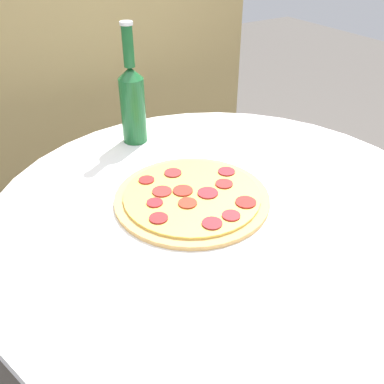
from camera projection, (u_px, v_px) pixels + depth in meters
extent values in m
cylinder|color=white|center=(219.00, 323.00, 1.09)|extent=(0.10, 0.10, 0.68)
cylinder|color=white|center=(224.00, 211.00, 0.90)|extent=(0.98, 0.98, 0.02)
cube|color=tan|center=(92.00, 100.00, 1.44)|extent=(1.22, 0.04, 1.42)
cylinder|color=tan|center=(192.00, 198.00, 0.91)|extent=(0.33, 0.33, 0.01)
cylinder|color=#E0BC4C|center=(192.00, 195.00, 0.90)|extent=(0.29, 0.29, 0.01)
cylinder|color=maroon|center=(224.00, 184.00, 0.93)|extent=(0.04, 0.04, 0.00)
cylinder|color=maroon|center=(173.00, 173.00, 0.97)|extent=(0.04, 0.04, 0.00)
cylinder|color=maroon|center=(162.00, 191.00, 0.90)|extent=(0.04, 0.04, 0.00)
cylinder|color=maroon|center=(159.00, 218.00, 0.83)|extent=(0.04, 0.04, 0.00)
cylinder|color=maroon|center=(188.00, 203.00, 0.87)|extent=(0.04, 0.04, 0.00)
cylinder|color=maroon|center=(155.00, 203.00, 0.87)|extent=(0.03, 0.03, 0.00)
cylinder|color=maroon|center=(227.00, 171.00, 0.97)|extent=(0.04, 0.04, 0.00)
cylinder|color=maroon|center=(208.00, 193.00, 0.90)|extent=(0.04, 0.04, 0.00)
cylinder|color=maroon|center=(246.00, 202.00, 0.87)|extent=(0.04, 0.04, 0.00)
cylinder|color=maroon|center=(147.00, 180.00, 0.94)|extent=(0.03, 0.03, 0.00)
cylinder|color=maroon|center=(183.00, 191.00, 0.91)|extent=(0.04, 0.04, 0.00)
cylinder|color=maroon|center=(231.00, 215.00, 0.83)|extent=(0.04, 0.04, 0.00)
cylinder|color=maroon|center=(212.00, 223.00, 0.81)|extent=(0.04, 0.04, 0.00)
cylinder|color=#195628|center=(133.00, 111.00, 1.09)|extent=(0.06, 0.06, 0.17)
cone|color=#195628|center=(130.00, 73.00, 1.04)|extent=(0.06, 0.06, 0.03)
cylinder|color=#195628|center=(128.00, 46.00, 1.00)|extent=(0.03, 0.03, 0.10)
cylinder|color=silver|center=(126.00, 23.00, 0.98)|extent=(0.03, 0.03, 0.01)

